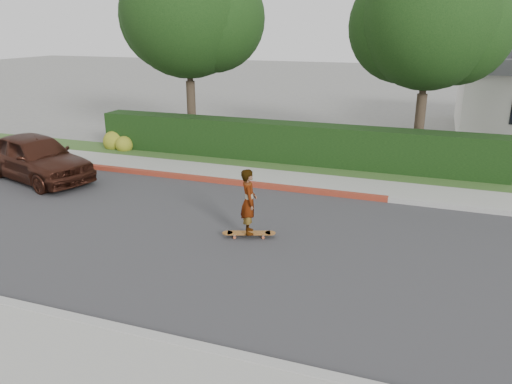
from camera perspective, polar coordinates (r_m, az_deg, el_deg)
ground at (r=11.28m, az=7.64°, el=-7.15°), size 120.00×120.00×0.00m
road at (r=11.28m, az=7.64°, el=-7.13°), size 60.00×8.00×0.01m
curb_near at (r=7.84m, az=0.71°, el=-19.04°), size 60.00×0.20×0.15m
curb_far at (r=15.00m, az=11.08°, el=-0.41°), size 60.00×0.20×0.15m
curb_red_section at (r=16.44m, az=-6.35°, el=1.53°), size 12.00×0.21×0.15m
sidewalk_far at (r=15.85m, az=11.61°, el=0.54°), size 60.00×1.60×0.12m
planting_strip at (r=17.38m, az=12.42°, el=2.04°), size 60.00×1.60×0.10m
hedge at (r=18.36m, az=3.51°, el=5.58°), size 15.00×1.00×1.50m
flowering_shrub at (r=21.09m, az=-15.56°, el=5.47°), size 1.40×1.00×0.90m
tree_left at (r=20.96m, az=-7.62°, el=19.50°), size 5.99×5.21×8.00m
tree_center at (r=19.17m, az=19.22°, el=17.71°), size 5.66×4.84×7.44m
skateboard at (r=12.01m, az=-0.81°, el=-4.74°), size 1.29×0.67×0.12m
skateboarder at (r=11.71m, az=-0.83°, el=-1.10°), size 0.59×0.68×1.58m
car_maroon at (r=17.81m, az=-23.86°, el=3.67°), size 4.84×3.05×1.54m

